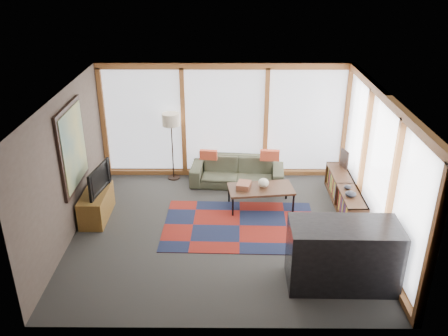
{
  "coord_description": "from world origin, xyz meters",
  "views": [
    {
      "loc": [
        0.05,
        -7.52,
        4.77
      ],
      "look_at": [
        0.0,
        0.4,
        1.1
      ],
      "focal_mm": 38.0,
      "sensor_mm": 36.0,
      "label": 1
    }
  ],
  "objects_px": {
    "sofa": "(237,172)",
    "coffee_table": "(261,197)",
    "bar_counter": "(343,255)",
    "television": "(95,179)",
    "tv_console": "(96,205)",
    "bookshelf": "(345,195)",
    "floor_lamp": "(172,147)"
  },
  "relations": [
    {
      "from": "sofa",
      "to": "coffee_table",
      "type": "distance_m",
      "value": 1.15
    },
    {
      "from": "sofa",
      "to": "floor_lamp",
      "type": "bearing_deg",
      "value": 174.72
    },
    {
      "from": "tv_console",
      "to": "television",
      "type": "height_order",
      "value": "television"
    },
    {
      "from": "coffee_table",
      "to": "tv_console",
      "type": "height_order",
      "value": "tv_console"
    },
    {
      "from": "tv_console",
      "to": "television",
      "type": "relative_size",
      "value": 1.19
    },
    {
      "from": "sofa",
      "to": "floor_lamp",
      "type": "relative_size",
      "value": 1.31
    },
    {
      "from": "sofa",
      "to": "television",
      "type": "relative_size",
      "value": 2.23
    },
    {
      "from": "tv_console",
      "to": "bookshelf",
      "type": "bearing_deg",
      "value": 5.27
    },
    {
      "from": "sofa",
      "to": "bar_counter",
      "type": "distance_m",
      "value": 3.8
    },
    {
      "from": "bookshelf",
      "to": "television",
      "type": "height_order",
      "value": "television"
    },
    {
      "from": "bookshelf",
      "to": "floor_lamp",
      "type": "bearing_deg",
      "value": 160.17
    },
    {
      "from": "coffee_table",
      "to": "television",
      "type": "bearing_deg",
      "value": -173.2
    },
    {
      "from": "sofa",
      "to": "bar_counter",
      "type": "relative_size",
      "value": 1.23
    },
    {
      "from": "floor_lamp",
      "to": "coffee_table",
      "type": "bearing_deg",
      "value": -34.8
    },
    {
      "from": "bookshelf",
      "to": "television",
      "type": "xyz_separation_m",
      "value": [
        -4.88,
        -0.4,
        0.54
      ]
    },
    {
      "from": "tv_console",
      "to": "sofa",
      "type": "bearing_deg",
      "value": 28.23
    },
    {
      "from": "sofa",
      "to": "coffee_table",
      "type": "height_order",
      "value": "sofa"
    },
    {
      "from": "television",
      "to": "bar_counter",
      "type": "bearing_deg",
      "value": -105.6
    },
    {
      "from": "tv_console",
      "to": "bar_counter",
      "type": "xyz_separation_m",
      "value": [
        4.3,
        -1.98,
        0.25
      ]
    },
    {
      "from": "floor_lamp",
      "to": "bookshelf",
      "type": "bearing_deg",
      "value": -19.83
    },
    {
      "from": "bar_counter",
      "to": "coffee_table",
      "type": "bearing_deg",
      "value": 115.23
    },
    {
      "from": "coffee_table",
      "to": "bar_counter",
      "type": "bearing_deg",
      "value": -65.6
    },
    {
      "from": "sofa",
      "to": "coffee_table",
      "type": "xyz_separation_m",
      "value": [
        0.45,
        -1.05,
        -0.08
      ]
    },
    {
      "from": "floor_lamp",
      "to": "television",
      "type": "xyz_separation_m",
      "value": [
        -1.28,
        -1.7,
        0.03
      ]
    },
    {
      "from": "floor_lamp",
      "to": "tv_console",
      "type": "bearing_deg",
      "value": -126.79
    },
    {
      "from": "bookshelf",
      "to": "television",
      "type": "relative_size",
      "value": 2.32
    },
    {
      "from": "floor_lamp",
      "to": "bookshelf",
      "type": "relative_size",
      "value": 0.74
    },
    {
      "from": "sofa",
      "to": "floor_lamp",
      "type": "xyz_separation_m",
      "value": [
        -1.45,
        0.27,
        0.48
      ]
    },
    {
      "from": "bar_counter",
      "to": "television",
      "type": "bearing_deg",
      "value": 155.42
    },
    {
      "from": "sofa",
      "to": "bookshelf",
      "type": "xyz_separation_m",
      "value": [
        2.15,
        -1.03,
        -0.03
      ]
    },
    {
      "from": "coffee_table",
      "to": "television",
      "type": "relative_size",
      "value": 1.41
    },
    {
      "from": "bookshelf",
      "to": "bar_counter",
      "type": "distance_m",
      "value": 2.52
    }
  ]
}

